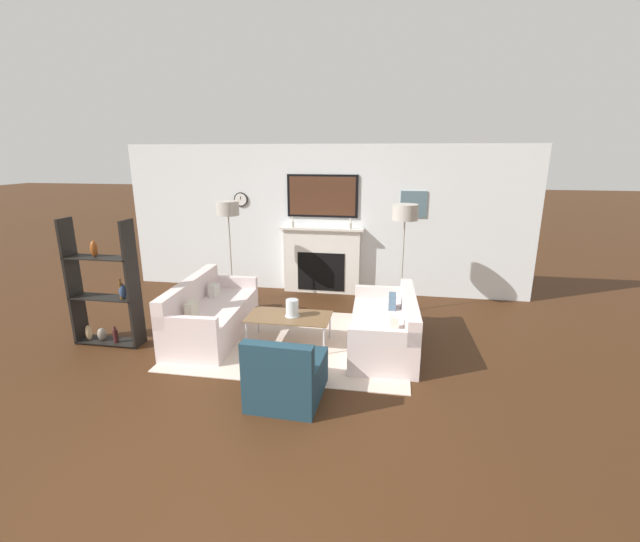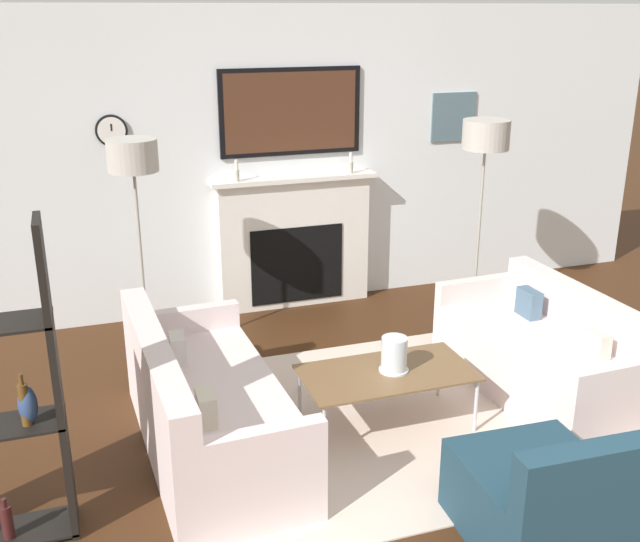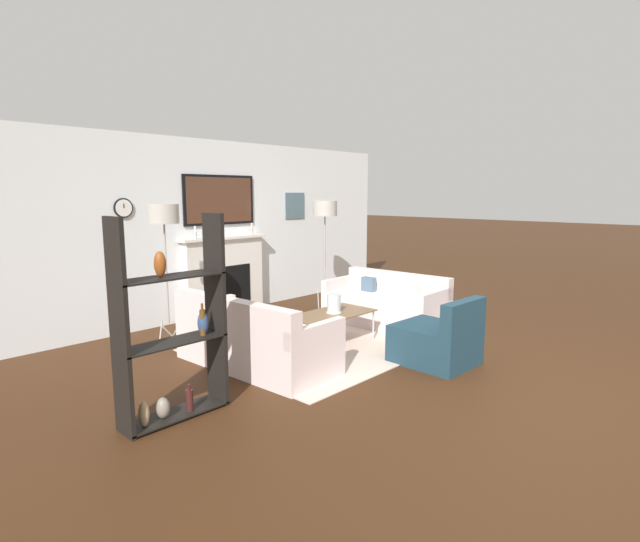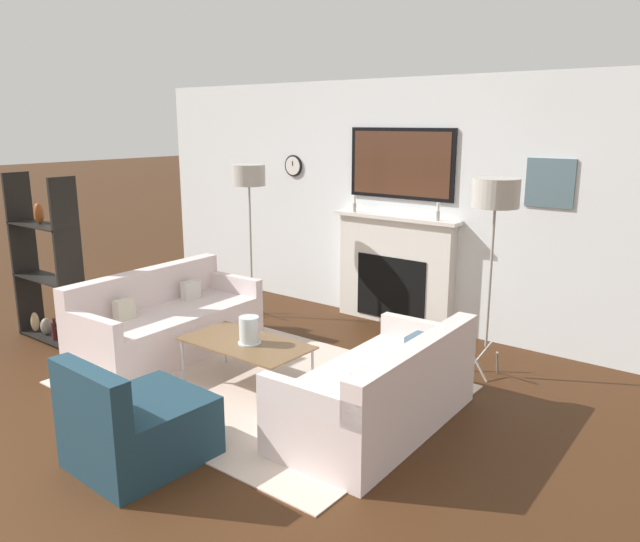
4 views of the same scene
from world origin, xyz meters
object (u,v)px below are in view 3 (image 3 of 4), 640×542
object	(u,v)px
coffee_table	(332,315)
shelf_unit	(172,331)
couch_left	(253,341)
armchair	(438,341)
hurricane_candle	(334,305)
floor_lamp_right	(325,210)
couch_right	(386,306)
floor_lamp_left	(164,217)

from	to	relation	value
coffee_table	shelf_unit	bearing A→B (deg)	-170.77
couch_left	armchair	distance (m)	2.06
armchair	hurricane_candle	world-z (taller)	armchair
floor_lamp_right	shelf_unit	world-z (taller)	floor_lamp_right
armchair	couch_right	bearing A→B (deg)	54.78
hurricane_candle	floor_lamp_left	size ratio (longest dim) A/B	0.13
shelf_unit	floor_lamp_left	bearing A→B (deg)	60.98
shelf_unit	armchair	bearing A→B (deg)	-18.77
couch_right	shelf_unit	world-z (taller)	shelf_unit
couch_left	armchair	size ratio (longest dim) A/B	2.20
coffee_table	hurricane_candle	bearing A→B (deg)	3.05
armchair	floor_lamp_right	size ratio (longest dim) A/B	0.48
coffee_table	floor_lamp_right	world-z (taller)	floor_lamp_right
couch_right	floor_lamp_right	bearing A→B (deg)	81.52
couch_right	floor_lamp_left	size ratio (longest dim) A/B	0.99
floor_lamp_left	floor_lamp_right	xyz separation A→B (m)	(2.91, 0.00, 0.01)
hurricane_candle	shelf_unit	bearing A→B (deg)	-170.88
couch_left	hurricane_candle	bearing A→B (deg)	-4.19
couch_right	floor_lamp_right	size ratio (longest dim) A/B	0.99
floor_lamp_left	floor_lamp_right	distance (m)	2.91
couch_left	hurricane_candle	size ratio (longest dim) A/B	8.05
armchair	floor_lamp_left	xyz separation A→B (m)	(-1.69, 2.84, 1.36)
couch_right	hurricane_candle	world-z (taller)	couch_right
couch_left	floor_lamp_right	size ratio (longest dim) A/B	1.06
couch_right	coffee_table	bearing A→B (deg)	-175.75
armchair	floor_lamp_right	world-z (taller)	floor_lamp_right
floor_lamp_right	floor_lamp_left	bearing A→B (deg)	-180.00
coffee_table	shelf_unit	xyz separation A→B (m)	(-2.45, -0.40, 0.38)
coffee_table	couch_left	bearing A→B (deg)	175.53
hurricane_candle	shelf_unit	distance (m)	2.54
couch_left	floor_lamp_left	xyz separation A→B (m)	(-0.21, 1.42, 1.33)
couch_left	hurricane_candle	world-z (taller)	couch_left
hurricane_candle	shelf_unit	world-z (taller)	shelf_unit
couch_left	coffee_table	bearing A→B (deg)	-4.47
couch_left	armchair	xyz separation A→B (m)	(1.49, -1.43, -0.03)
couch_right	floor_lamp_right	xyz separation A→B (m)	(0.21, 1.41, 1.35)
coffee_table	floor_lamp_left	size ratio (longest dim) A/B	0.64
couch_left	hurricane_candle	distance (m)	1.26
couch_left	floor_lamp_left	size ratio (longest dim) A/B	1.07
floor_lamp_left	couch_right	bearing A→B (deg)	-27.60
couch_right	shelf_unit	size ratio (longest dim) A/B	1.01
armchair	floor_lamp_left	world-z (taller)	floor_lamp_left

